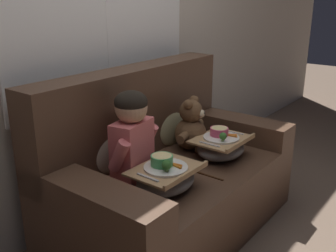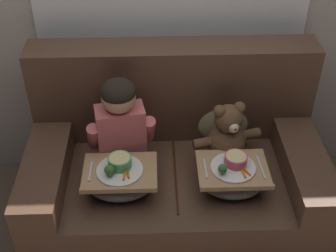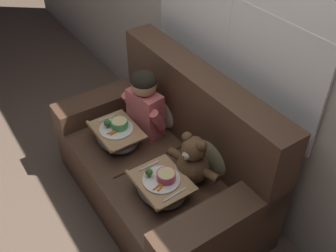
# 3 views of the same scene
# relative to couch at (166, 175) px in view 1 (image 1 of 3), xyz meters

# --- Properties ---
(ground_plane) EXTENTS (14.00, 14.00, 0.00)m
(ground_plane) POSITION_rel_couch_xyz_m (0.00, -0.08, -0.36)
(ground_plane) COLOR brown
(wall_back_with_window) EXTENTS (8.00, 0.08, 2.60)m
(wall_back_with_window) POSITION_rel_couch_xyz_m (0.00, 0.52, 0.95)
(wall_back_with_window) COLOR #BCB2A3
(wall_back_with_window) RESTS_ON ground_plane
(couch) EXTENTS (1.61, 0.92, 1.03)m
(couch) POSITION_rel_couch_xyz_m (0.00, 0.00, 0.00)
(couch) COLOR #4C3323
(couch) RESTS_ON ground_plane
(throw_pillow_behind_child) EXTENTS (0.36, 0.17, 0.37)m
(throw_pillow_behind_child) POSITION_rel_couch_xyz_m (-0.29, 0.20, 0.26)
(throw_pillow_behind_child) COLOR #C1B293
(throw_pillow_behind_child) RESTS_ON couch
(throw_pillow_behind_teddy) EXTENTS (0.36, 0.17, 0.37)m
(throw_pillow_behind_teddy) POSITION_rel_couch_xyz_m (0.29, 0.20, 0.26)
(throw_pillow_behind_teddy) COLOR tan
(throw_pillow_behind_teddy) RESTS_ON couch
(child_figure) EXTENTS (0.39, 0.21, 0.52)m
(child_figure) POSITION_rel_couch_xyz_m (-0.29, 0.01, 0.38)
(child_figure) COLOR #DB6666
(child_figure) RESTS_ON couch
(teddy_bear) EXTENTS (0.39, 0.28, 0.37)m
(teddy_bear) POSITION_rel_couch_xyz_m (0.29, 0.01, 0.25)
(teddy_bear) COLOR brown
(teddy_bear) RESTS_ON couch
(lap_tray_child) EXTENTS (0.38, 0.29, 0.21)m
(lap_tray_child) POSITION_rel_couch_xyz_m (-0.29, -0.23, 0.17)
(lap_tray_child) COLOR slate
(lap_tray_child) RESTS_ON child_figure
(lap_tray_teddy) EXTENTS (0.37, 0.30, 0.20)m
(lap_tray_teddy) POSITION_rel_couch_xyz_m (0.29, -0.23, 0.17)
(lap_tray_teddy) COLOR slate
(lap_tray_teddy) RESTS_ON teddy_bear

